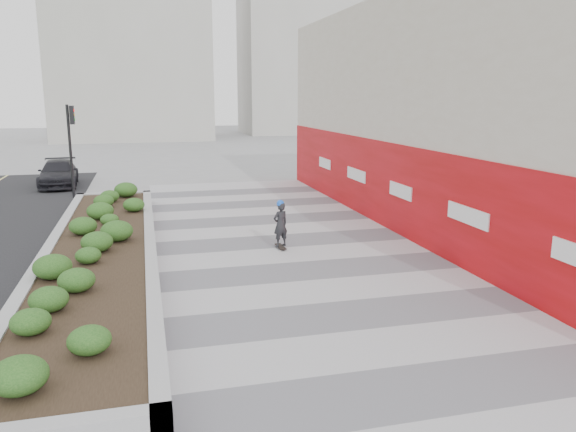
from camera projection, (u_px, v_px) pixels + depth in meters
name	position (u px, v px, depth m)	size (l,w,h in m)	color
ground	(391.00, 351.00, 10.24)	(160.00, 160.00, 0.00)	gray
walkway	(337.00, 295.00, 13.08)	(8.00, 36.00, 0.01)	#A8A8AD
building	(471.00, 113.00, 19.61)	(6.04, 24.08, 8.00)	beige
planter	(100.00, 250.00, 15.44)	(3.00, 18.00, 0.90)	#9E9EA0
traffic_signal_near	(71.00, 138.00, 24.47)	(0.33, 0.28, 4.20)	black
distant_bldg_north_l	(130.00, 43.00, 59.01)	(16.00, 12.00, 20.00)	#ADAAA3
distant_bldg_north_r	(300.00, 33.00, 68.19)	(14.00, 10.00, 24.00)	#ADAAA3
manhole_cover	(357.00, 294.00, 13.20)	(0.44, 0.44, 0.01)	#595654
skateboarder	(280.00, 224.00, 16.96)	(0.58, 0.73, 1.51)	beige
car_dark	(58.00, 173.00, 28.84)	(1.83, 4.51, 1.31)	black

